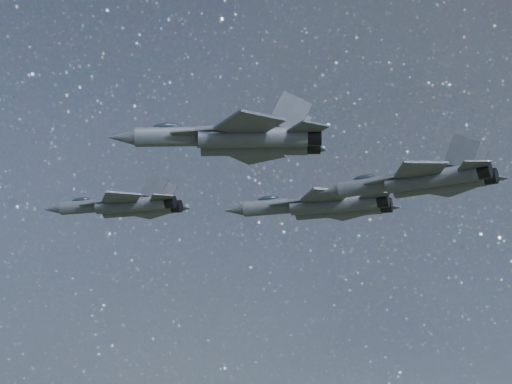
% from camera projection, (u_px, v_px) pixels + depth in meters
% --- Properties ---
extents(jet_lead, '(16.65, 11.53, 4.18)m').
position_uv_depth(jet_lead, '(124.00, 206.00, 92.15)').
color(jet_lead, '#353B43').
extents(jet_left, '(18.78, 13.11, 4.73)m').
position_uv_depth(jet_left, '(322.00, 205.00, 88.06)').
color(jet_left, '#353B43').
extents(jet_right, '(17.61, 11.63, 4.51)m').
position_uv_depth(jet_right, '(236.00, 139.00, 67.65)').
color(jet_right, '#353B43').
extents(jet_slot, '(15.09, 10.60, 3.81)m').
position_uv_depth(jet_slot, '(420.00, 181.00, 66.21)').
color(jet_slot, '#353B43').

